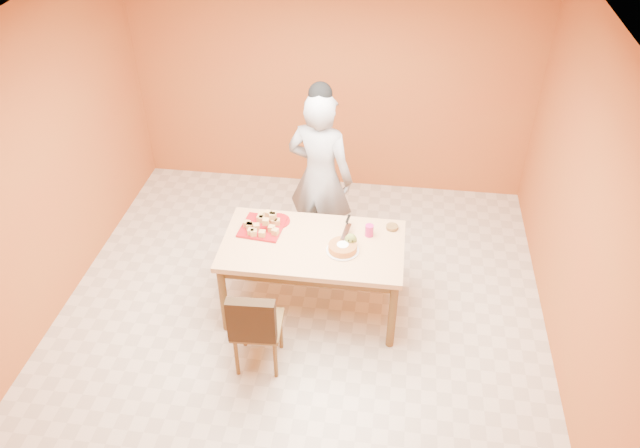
# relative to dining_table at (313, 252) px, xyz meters

# --- Properties ---
(floor) EXTENTS (5.00, 5.00, 0.00)m
(floor) POSITION_rel_dining_table_xyz_m (-0.10, -0.30, -0.67)
(floor) COLOR silver
(floor) RESTS_ON ground
(ceiling) EXTENTS (5.00, 5.00, 0.00)m
(ceiling) POSITION_rel_dining_table_xyz_m (-0.10, -0.30, 2.03)
(ceiling) COLOR silver
(ceiling) RESTS_ON wall_back
(wall_back) EXTENTS (4.50, 0.00, 4.50)m
(wall_back) POSITION_rel_dining_table_xyz_m (-0.10, 2.20, 0.68)
(wall_back) COLOR #B05F28
(wall_back) RESTS_ON floor
(wall_left) EXTENTS (0.00, 5.00, 5.00)m
(wall_left) POSITION_rel_dining_table_xyz_m (-2.35, -0.30, 0.68)
(wall_left) COLOR #B05F28
(wall_left) RESTS_ON floor
(wall_right) EXTENTS (0.00, 5.00, 5.00)m
(wall_right) POSITION_rel_dining_table_xyz_m (2.15, -0.30, 0.68)
(wall_right) COLOR #B05F28
(wall_right) RESTS_ON floor
(dining_table) EXTENTS (1.60, 0.90, 0.76)m
(dining_table) POSITION_rel_dining_table_xyz_m (0.00, 0.00, 0.00)
(dining_table) COLOR tan
(dining_table) RESTS_ON floor
(dining_chair) EXTENTS (0.42, 0.49, 0.88)m
(dining_chair) POSITION_rel_dining_table_xyz_m (-0.36, -0.74, -0.21)
(dining_chair) COLOR brown
(dining_chair) RESTS_ON floor
(pastry_pile) EXTENTS (0.33, 0.33, 0.11)m
(pastry_pile) POSITION_rel_dining_table_xyz_m (-0.49, 0.16, 0.17)
(pastry_pile) COLOR tan
(pastry_pile) RESTS_ON pastry_platter
(person) EXTENTS (0.75, 0.59, 1.82)m
(person) POSITION_rel_dining_table_xyz_m (-0.05, 0.84, 0.24)
(person) COLOR #939396
(person) RESTS_ON floor
(pastry_platter) EXTENTS (0.41, 0.41, 0.02)m
(pastry_platter) POSITION_rel_dining_table_xyz_m (-0.49, 0.16, 0.11)
(pastry_platter) COLOR maroon
(pastry_platter) RESTS_ON dining_table
(red_dinner_plate) EXTENTS (0.26, 0.26, 0.01)m
(red_dinner_plate) POSITION_rel_dining_table_xyz_m (-0.37, 0.28, 0.10)
(red_dinner_plate) COLOR maroon
(red_dinner_plate) RESTS_ON dining_table
(white_cake_plate) EXTENTS (0.32, 0.32, 0.01)m
(white_cake_plate) POSITION_rel_dining_table_xyz_m (0.27, -0.07, 0.10)
(white_cake_plate) COLOR white
(white_cake_plate) RESTS_ON dining_table
(sponge_cake) EXTENTS (0.30, 0.30, 0.06)m
(sponge_cake) POSITION_rel_dining_table_xyz_m (0.27, -0.07, 0.13)
(sponge_cake) COLOR #CA7F34
(sponge_cake) RESTS_ON white_cake_plate
(cake_server) EXTENTS (0.08, 0.25, 0.01)m
(cake_server) POSITION_rel_dining_table_xyz_m (0.28, 0.11, 0.17)
(cake_server) COLOR silver
(cake_server) RESTS_ON sponge_cake
(egg_ornament) EXTENTS (0.11, 0.09, 0.14)m
(egg_ornament) POSITION_rel_dining_table_xyz_m (0.33, 0.00, 0.16)
(egg_ornament) COLOR olive
(egg_ornament) RESTS_ON dining_table
(magenta_glass) EXTENTS (0.10, 0.10, 0.11)m
(magenta_glass) POSITION_rel_dining_table_xyz_m (0.48, 0.18, 0.15)
(magenta_glass) COLOR #BC1C6A
(magenta_glass) RESTS_ON dining_table
(checker_tin) EXTENTS (0.14, 0.14, 0.03)m
(checker_tin) POSITION_rel_dining_table_xyz_m (0.68, 0.31, 0.11)
(checker_tin) COLOR #321F0D
(checker_tin) RESTS_ON dining_table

